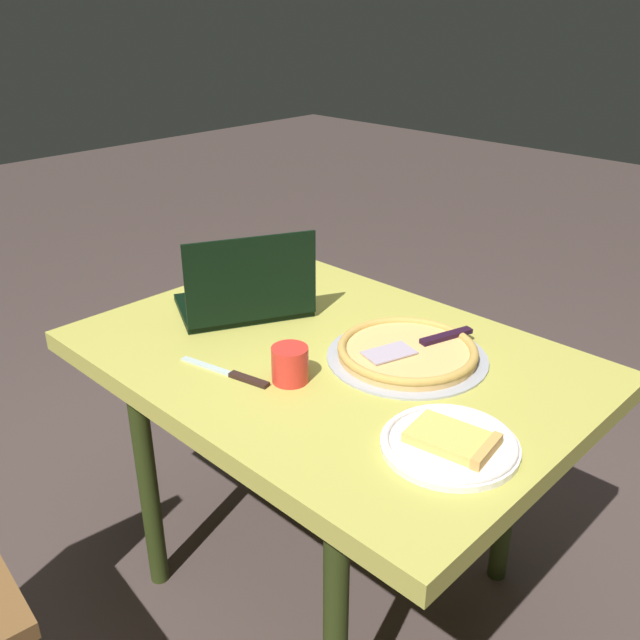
{
  "coord_description": "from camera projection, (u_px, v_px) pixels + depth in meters",
  "views": [
    {
      "loc": [
        1.02,
        -1.09,
        1.53
      ],
      "look_at": [
        -0.08,
        0.05,
        0.78
      ],
      "focal_mm": 38.72,
      "sensor_mm": 36.0,
      "label": 1
    }
  ],
  "objects": [
    {
      "name": "table_knife",
      "position": [
        233.0,
        374.0,
        1.58
      ],
      "size": [
        0.25,
        0.07,
        0.01
      ],
      "color": "#B4C7C2",
      "rests_on": "dining_table"
    },
    {
      "name": "ground_plane",
      "position": [
        329.0,
        576.0,
        2.0
      ],
      "size": [
        12.0,
        12.0,
        0.0
      ],
      "primitive_type": "plane",
      "color": "#453734"
    },
    {
      "name": "drink_cup",
      "position": [
        290.0,
        364.0,
        1.54
      ],
      "size": [
        0.08,
        0.08,
        0.08
      ],
      "color": "red",
      "rests_on": "dining_table"
    },
    {
      "name": "pizza_plate",
      "position": [
        451.0,
        443.0,
        1.32
      ],
      "size": [
        0.27,
        0.27,
        0.04
      ],
      "color": "white",
      "rests_on": "dining_table"
    },
    {
      "name": "laptop",
      "position": [
        245.0,
        297.0,
        1.87
      ],
      "size": [
        0.37,
        0.42,
        0.25
      ],
      "color": "black",
      "rests_on": "dining_table"
    },
    {
      "name": "pizza_tray",
      "position": [
        407.0,
        352.0,
        1.65
      ],
      "size": [
        0.39,
        0.39,
        0.04
      ],
      "color": "#A0A3AC",
      "rests_on": "dining_table"
    },
    {
      "name": "dining_table",
      "position": [
        330.0,
        377.0,
        1.72
      ],
      "size": [
        1.22,
        0.87,
        0.73
      ],
      "color": "#AFA947",
      "rests_on": "ground_plane"
    }
  ]
}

